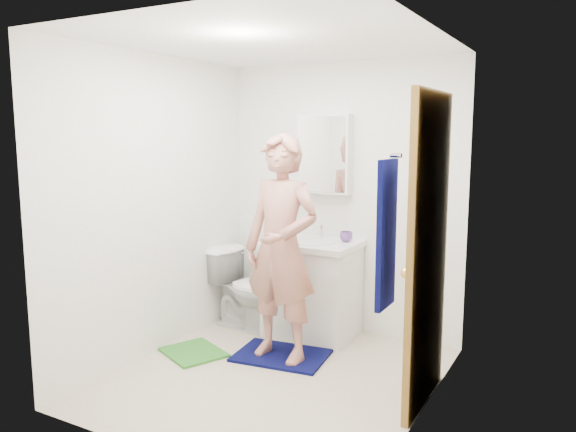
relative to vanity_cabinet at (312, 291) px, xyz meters
The scene contains 22 objects.
floor 1.01m from the vanity_cabinet, 80.69° to the right, with size 2.20×2.40×0.02m, color beige.
ceiling 2.21m from the vanity_cabinet, 80.69° to the right, with size 2.20×2.40×0.02m, color white.
wall_back 0.87m from the vanity_cabinet, 63.05° to the left, with size 2.20×0.02×2.40m, color white.
wall_front 2.28m from the vanity_cabinet, 85.96° to the right, with size 2.20×0.02×2.40m, color white.
wall_left 1.55m from the vanity_cabinet, 136.37° to the right, with size 0.02×2.40×2.40m, color white.
wall_right 1.75m from the vanity_cabinet, 35.99° to the right, with size 0.02×2.40×2.40m, color white.
vanity_cabinet is the anchor object (origin of this frame).
countertop 0.43m from the vanity_cabinet, ahead, with size 0.79×0.59×0.05m, color white.
sink_basin 0.44m from the vanity_cabinet, ahead, with size 0.40×0.40×0.03m, color white.
faucet 0.54m from the vanity_cabinet, 90.00° to the left, with size 0.03×0.03×0.12m, color silver.
medicine_cabinet 1.22m from the vanity_cabinet, 90.00° to the left, with size 0.50×0.12×0.70m, color white.
mirror_panel 1.21m from the vanity_cabinet, 90.00° to the left, with size 0.46×0.01×0.66m, color white.
door 1.57m from the vanity_cabinet, 32.20° to the right, with size 0.05×0.80×2.05m, color olive.
door_knob 1.69m from the vanity_cabinet, 42.72° to the right, with size 0.07×0.07×0.07m, color gold.
towel 2.08m from the vanity_cabinet, 51.53° to the right, with size 0.03×0.24×0.80m, color #060940.
towel_hook 2.30m from the vanity_cabinet, 50.60° to the right, with size 0.02×0.02×0.06m, color silver.
toilet 0.61m from the vanity_cabinet, 168.62° to the right, with size 0.41×0.72×0.73m, color white.
bath_mat 0.69m from the vanity_cabinet, 88.78° to the right, with size 0.72×0.51×0.02m, color #060940.
green_rug 1.15m from the vanity_cabinet, 127.03° to the right, with size 0.49×0.41×0.02m, color #37892D.
soap_dispenser 0.63m from the vanity_cabinet, behind, with size 0.09×0.09×0.21m, color #C5725C.
toothbrush_cup 0.57m from the vanity_cabinet, 24.24° to the left, with size 0.11×0.11×0.09m, color #653E8A.
man 0.80m from the vanity_cabinet, 86.32° to the right, with size 0.64×0.42×1.76m, color tan.
Camera 1 is at (2.00, -3.39, 1.79)m, focal length 35.00 mm.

